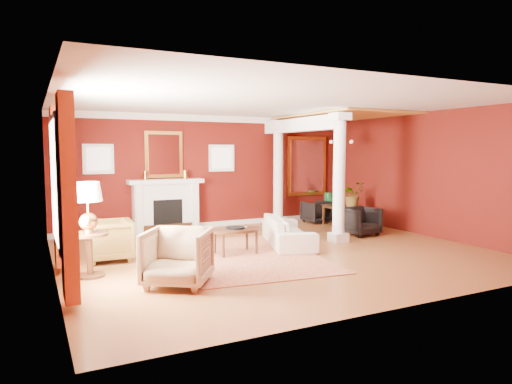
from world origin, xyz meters
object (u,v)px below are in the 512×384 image
sofa (288,227)px  armchair_leopard (109,238)px  armchair_stripe (177,254)px  coffee_table (236,231)px  side_table (88,213)px  dining_table (350,211)px

sofa → armchair_leopard: armchair_leopard is taller
armchair_stripe → coffee_table: bearing=76.6°
side_table → dining_table: size_ratio=0.97×
armchair_leopard → armchair_stripe: size_ratio=0.88×
armchair_stripe → dining_table: armchair_stripe is taller
dining_table → armchair_leopard: bearing=103.7°
armchair_leopard → side_table: size_ratio=0.55×
sofa → coffee_table: size_ratio=2.06×
sofa → armchair_stripe: 3.44m
coffee_table → dining_table: size_ratio=0.63×
armchair_stripe → dining_table: size_ratio=0.60×
dining_table → coffee_table: bearing=115.9°
coffee_table → sofa: bearing=11.9°
armchair_leopard → coffee_table: bearing=80.6°
armchair_stripe → dining_table: bearing=62.0°
armchair_leopard → side_table: 1.22m
dining_table → armchair_stripe: bearing=123.5°
armchair_stripe → side_table: bearing=169.3°
armchair_stripe → coffee_table: (1.60, 1.51, -0.02)m
sofa → armchair_stripe: size_ratio=2.17×
coffee_table → dining_table: 4.18m
side_table → dining_table: bearing=16.2°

